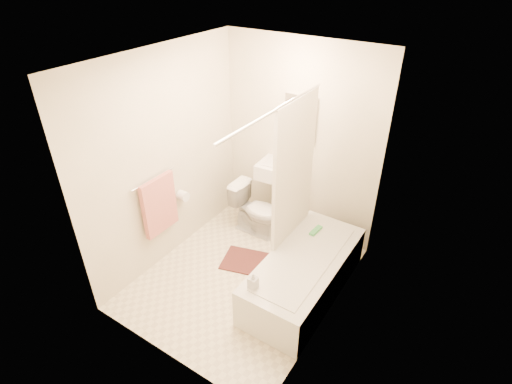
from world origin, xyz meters
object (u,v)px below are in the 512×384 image
Objects in this scene: soap_bottle at (253,281)px; bathtub at (304,274)px; sink at (280,193)px; toilet at (256,210)px; bath_mat at (247,261)px.

bathtub is at bearing 70.72° from soap_bottle.
sink is 1.62m from soap_bottle.
bathtub is 8.97× the size of soap_bottle.
toilet is 0.37m from sink.
bathtub is (0.81, -0.87, -0.28)m from sink.
toilet is 3.71× the size of soap_bottle.
toilet is 0.41× the size of bathtub.
bath_mat is (-0.76, 0.04, -0.22)m from bathtub.
bathtub reaches higher than bath_mat.
sink reaches higher than soap_bottle.
sink reaches higher than toilet.
bath_mat is at bearing 176.86° from bathtub.
sink is at bearing 93.48° from bath_mat.
toilet is 0.70m from bath_mat.
bathtub is at bearing -3.14° from bath_mat.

